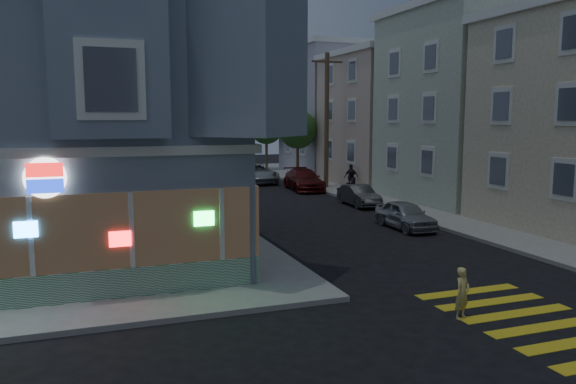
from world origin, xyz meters
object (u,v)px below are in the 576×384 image
pedestrian_a (351,184)px  parked_car_b (359,196)px  fire_hydrant (366,194)px  parked_car_d (257,173)px  utility_pole (327,119)px  street_tree_far (266,128)px  pedestrian_b (351,177)px  street_tree_near (298,130)px  parked_car_a (405,215)px  running_child (462,293)px  parked_car_c (304,180)px  traffic_signal (222,155)px

pedestrian_a → parked_car_b: 2.30m
fire_hydrant → parked_car_d: bearing=102.4°
utility_pole → parked_car_d: utility_pole is taller
street_tree_far → pedestrian_b: street_tree_far is taller
street_tree_near → parked_car_a: bearing=-97.2°
parked_car_a → fire_hydrant: parked_car_a is taller
street_tree_far → fire_hydrant: size_ratio=6.51×
running_child → parked_car_b: size_ratio=0.36×
running_child → parked_car_d: 29.39m
parked_car_d → fire_hydrant: bearing=-76.8°
pedestrian_a → parked_car_a: pedestrian_a is taller
street_tree_far → fire_hydrant: bearing=-92.4°
parked_car_d → parked_car_a: bearing=-85.9°
parked_car_a → parked_car_c: bearing=88.2°
utility_pole → street_tree_near: bearing=88.1°
running_child → parked_car_d: parked_car_d is taller
running_child → pedestrian_b: (7.99, 22.25, 0.35)m
street_tree_far → parked_car_c: 14.56m
utility_pole → parked_car_b: (-1.30, -7.45, -4.22)m
street_tree_far → parked_car_a: street_tree_far is taller
street_tree_near → traffic_signal: 28.18m
parked_car_a → traffic_signal: traffic_signal is taller
utility_pole → running_child: bearing=-106.2°
street_tree_far → running_child: bearing=-100.7°
street_tree_near → parked_car_a: 20.34m
parked_car_c → fire_hydrant: (0.97, -7.11, -0.13)m
pedestrian_a → parked_car_b: pedestrian_a is taller
fire_hydrant → utility_pole: bearing=84.4°
running_child → pedestrian_b: pedestrian_b is taller
parked_car_c → utility_pole: bearing=8.8°
street_tree_near → parked_car_c: (-1.87, -6.08, -3.23)m
parked_car_b → parked_car_a: bearing=-96.8°
pedestrian_a → parked_car_d: (-2.70, 10.39, -0.24)m
street_tree_near → fire_hydrant: street_tree_near is taller
utility_pole → street_tree_near: (0.20, 6.00, -0.86)m
pedestrian_a → fire_hydrant: (-0.00, -1.92, -0.37)m
street_tree_far → fire_hydrant: 21.47m
running_child → parked_car_b: 17.54m
street_tree_near → street_tree_far: bearing=90.0°
street_tree_far → fire_hydrant: street_tree_far is taller
parked_car_a → pedestrian_b: bearing=75.6°
pedestrian_a → parked_car_d: pedestrian_a is taller
street_tree_far → parked_car_b: street_tree_far is taller
street_tree_near → pedestrian_a: size_ratio=3.30×
utility_pole → pedestrian_a: 6.56m
utility_pole → pedestrian_b: 4.33m
pedestrian_b → parked_car_c: bearing=-33.7°
utility_pole → parked_car_a: bearing=-99.5°
street_tree_near → parked_car_d: street_tree_near is taller
running_child → pedestrian_b: 23.64m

